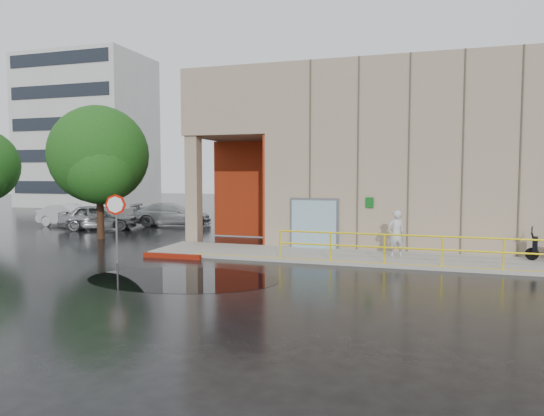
% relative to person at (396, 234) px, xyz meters
% --- Properties ---
extents(ground, '(120.00, 120.00, 0.00)m').
position_rel_person_xyz_m(ground, '(-3.63, -4.59, -1.03)').
color(ground, black).
rests_on(ground, ground).
extents(sidewalk, '(20.00, 3.00, 0.15)m').
position_rel_person_xyz_m(sidewalk, '(0.37, -0.09, -0.95)').
color(sidewalk, gray).
rests_on(sidewalk, ground).
extents(building, '(20.00, 10.17, 8.00)m').
position_rel_person_xyz_m(building, '(1.47, 6.39, 3.18)').
color(building, gray).
rests_on(building, ground).
extents(guardrail, '(9.56, 0.06, 1.03)m').
position_rel_person_xyz_m(guardrail, '(0.62, -1.44, -0.35)').
color(guardrail, yellow).
rests_on(guardrail, sidewalk).
extents(distant_building, '(12.00, 8.08, 15.00)m').
position_rel_person_xyz_m(distant_building, '(-31.63, 23.38, 6.48)').
color(distant_building, '#B5B5B0').
rests_on(distant_building, ground).
extents(person, '(0.75, 0.64, 1.76)m').
position_rel_person_xyz_m(person, '(0.00, 0.00, 0.00)').
color(person, silver).
rests_on(person, sidewalk).
extents(stop_sign, '(0.74, 0.26, 2.53)m').
position_rel_person_xyz_m(stop_sign, '(-9.72, -3.53, 0.82)').
color(stop_sign, slate).
rests_on(stop_sign, ground).
extents(red_curb, '(2.40, 0.22, 0.18)m').
position_rel_person_xyz_m(red_curb, '(-8.31, -2.02, -0.94)').
color(red_curb, maroon).
rests_on(red_curb, ground).
extents(puddle, '(6.47, 4.45, 0.01)m').
position_rel_person_xyz_m(puddle, '(-6.18, -5.23, -1.02)').
color(puddle, black).
rests_on(puddle, ground).
extents(car_a, '(4.72, 3.26, 1.49)m').
position_rel_person_xyz_m(car_a, '(-17.16, 5.46, -0.28)').
color(car_a, '#999B9F').
rests_on(car_a, ground).
extents(car_b, '(4.29, 1.73, 1.39)m').
position_rel_person_xyz_m(car_b, '(-19.99, 6.44, -0.33)').
color(car_b, silver).
rests_on(car_b, ground).
extents(car_c, '(5.27, 3.24, 1.43)m').
position_rel_person_xyz_m(car_c, '(-14.15, 8.75, -0.31)').
color(car_c, '#ACAFB3').
rests_on(car_c, ground).
extents(tree_near, '(4.87, 4.87, 6.66)m').
position_rel_person_xyz_m(tree_near, '(-14.40, 1.90, 3.00)').
color(tree_near, black).
rests_on(tree_near, ground).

